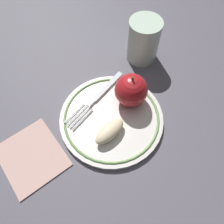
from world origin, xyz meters
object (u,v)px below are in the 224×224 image
Objects in this scene: apple_red_whole at (131,90)px; napkin_folded at (32,156)px; fork at (98,96)px; apple_slice_front at (109,131)px; drinking_glass at (143,41)px; plate at (112,118)px.

apple_red_whole is 0.62× the size of napkin_folded.
apple_red_whole is 0.08m from fork.
napkin_folded is at bearing 17.46° from apple_red_whole.
apple_slice_front is 0.68× the size of drinking_glass.
fork is 0.18m from drinking_glass.
apple_slice_front is at bearing 67.83° from plate.
drinking_glass is 0.82× the size of napkin_folded.
apple_red_whole reaches higher than fork.
plate is at bearing 70.64° from fork.
plate is 3.11× the size of apple_slice_front.
apple_red_whole is at bearing -162.54° from napkin_folded.
apple_red_whole is 0.25m from napkin_folded.
napkin_folded is at bearing 33.84° from drinking_glass.
apple_slice_front is 0.56× the size of napkin_folded.
plate is 0.21m from drinking_glass.
apple_slice_front is at bearing 55.00° from fork.
napkin_folded is (0.18, 0.04, -0.00)m from plate.
apple_red_whole is 0.10m from apple_slice_front.
apple_red_whole is at bearing -162.74° from apple_slice_front.
napkin_folded is at bearing -5.22° from fork.
plate reaches higher than napkin_folded.
napkin_folded is at bearing 12.59° from plate.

